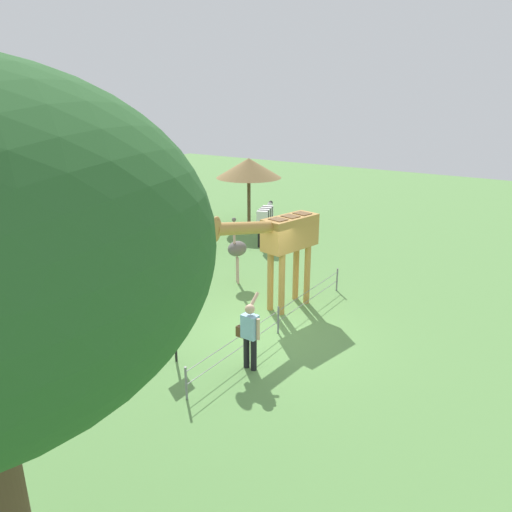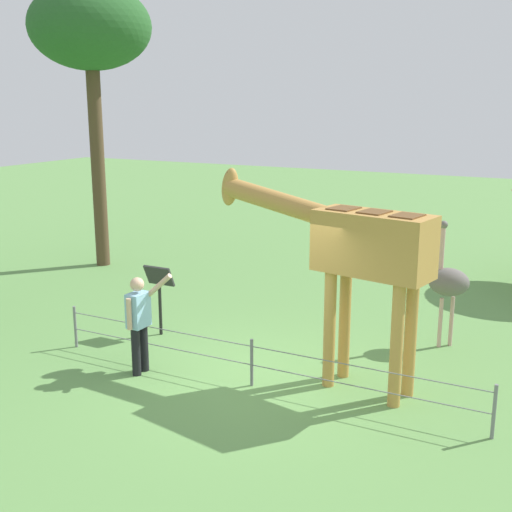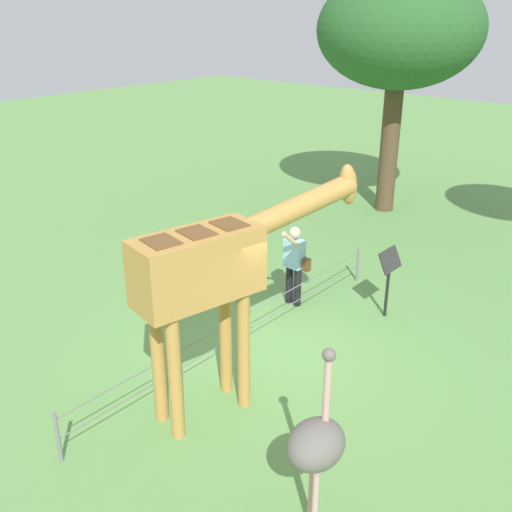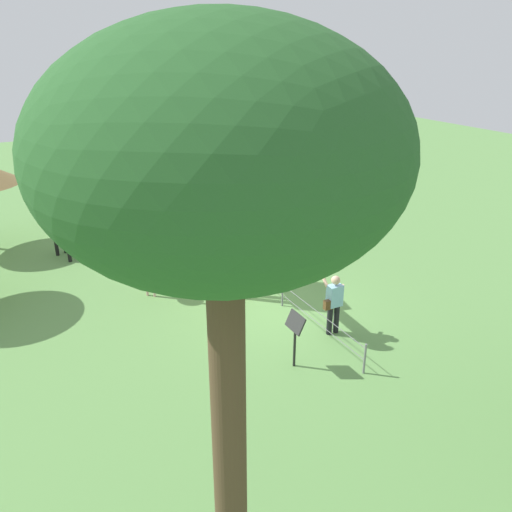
{
  "view_description": "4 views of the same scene",
  "coord_description": "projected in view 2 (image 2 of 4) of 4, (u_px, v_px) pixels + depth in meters",
  "views": [
    {
      "loc": [
        9.55,
        6.12,
        5.86
      ],
      "look_at": [
        0.09,
        -0.41,
        2.03
      ],
      "focal_mm": 33.53,
      "sensor_mm": 36.0,
      "label": 1
    },
    {
      "loc": [
        -4.28,
        8.39,
        4.26
      ],
      "look_at": [
        0.32,
        -0.54,
        1.84
      ],
      "focal_mm": 45.69,
      "sensor_mm": 36.0,
      "label": 2
    },
    {
      "loc": [
        -6.27,
        -5.43,
        5.31
      ],
      "look_at": [
        -0.33,
        -0.3,
        1.95
      ],
      "focal_mm": 41.03,
      "sensor_mm": 36.0,
      "label": 3
    },
    {
      "loc": [
        10.64,
        -6.29,
        6.82
      ],
      "look_at": [
        -0.54,
        -0.31,
        1.4
      ],
      "focal_mm": 35.87,
      "sensor_mm": 36.0,
      "label": 4
    }
  ],
  "objects": [
    {
      "name": "info_sign",
      "position": [
        159.0,
        285.0,
        11.91
      ],
      "size": [
        0.56,
        0.21,
        1.32
      ],
      "color": "black",
      "rests_on": "ground_plane"
    },
    {
      "name": "wire_fence",
      "position": [
        252.0,
        361.0,
        9.87
      ],
      "size": [
        7.05,
        0.05,
        0.75
      ],
      "color": "slate",
      "rests_on": "ground_plane"
    },
    {
      "name": "ostrich",
      "position": [
        448.0,
        282.0,
        11.28
      ],
      "size": [
        0.7,
        0.56,
        2.25
      ],
      "color": "#CC9E93",
      "rests_on": "ground_plane"
    },
    {
      "name": "visitor",
      "position": [
        139.0,
        319.0,
        10.23
      ],
      "size": [
        0.67,
        0.58,
        1.67
      ],
      "color": "black",
      "rests_on": "ground_plane"
    },
    {
      "name": "giraffe",
      "position": [
        354.0,
        249.0,
        9.49
      ],
      "size": [
        3.74,
        1.19,
        3.19
      ],
      "color": "#BC8942",
      "rests_on": "ground_plane"
    },
    {
      "name": "ground_plane",
      "position": [
        258.0,
        380.0,
        10.15
      ],
      "size": [
        60.0,
        60.0,
        0.0
      ],
      "primitive_type": "plane",
      "color": "#60934C"
    },
    {
      "name": "tree_east",
      "position": [
        90.0,
        31.0,
        15.89
      ],
      "size": [
        2.99,
        2.99,
        7.04
      ],
      "color": "brown",
      "rests_on": "ground_plane"
    }
  ]
}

